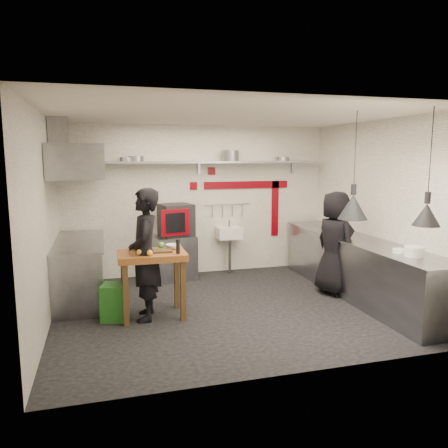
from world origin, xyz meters
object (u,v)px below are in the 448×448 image
object	(u,v)px
chef_left	(145,255)
chef_right	(335,243)
green_bin	(115,302)
combi_oven	(176,220)
oven_stand	(173,257)
prep_table	(153,285)

from	to	relation	value
chef_left	chef_right	distance (m)	3.08
green_bin	chef_left	xyz separation A→B (m)	(0.42, -0.06, 0.65)
green_bin	chef_left	bearing A→B (deg)	-8.43
combi_oven	chef_left	size ratio (longest dim) A/B	0.32
oven_stand	combi_oven	distance (m)	0.70
combi_oven	prep_table	size ratio (longest dim) A/B	0.63
chef_left	oven_stand	bearing A→B (deg)	167.80
oven_stand	green_bin	distance (m)	2.16
oven_stand	chef_left	distance (m)	2.09
combi_oven	prep_table	world-z (taller)	combi_oven
oven_stand	prep_table	xyz separation A→B (m)	(-0.58, -1.87, 0.06)
green_bin	prep_table	size ratio (longest dim) A/B	0.54
oven_stand	prep_table	bearing A→B (deg)	-119.13
oven_stand	chef_left	size ratio (longest dim) A/B	0.44
chef_right	prep_table	bearing A→B (deg)	84.28
green_bin	prep_table	xyz separation A→B (m)	(0.52, -0.02, 0.21)
green_bin	prep_table	distance (m)	0.56
combi_oven	chef_right	bearing A→B (deg)	-45.61
combi_oven	chef_right	size ratio (longest dim) A/B	0.35
oven_stand	combi_oven	xyz separation A→B (m)	(0.06, -0.06, 0.69)
green_bin	chef_right	bearing A→B (deg)	3.97
oven_stand	chef_left	xyz separation A→B (m)	(-0.68, -1.91, 0.50)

